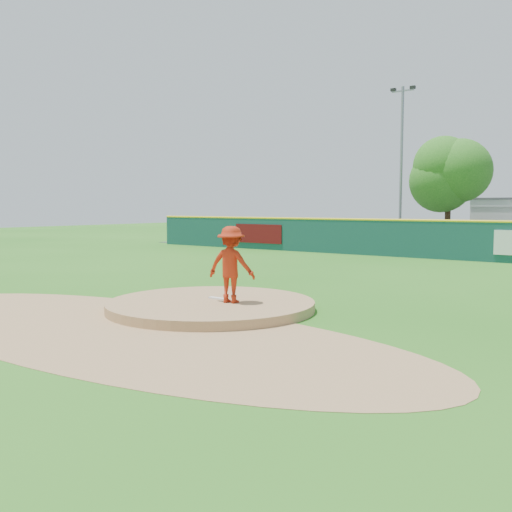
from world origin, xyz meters
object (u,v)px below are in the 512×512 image
Objects in this scene: pitcher at (231,264)px; deciduous_tree at (449,178)px; playground_slide at (299,235)px; light_pole_left at (401,159)px.

deciduous_tree reaches higher than pitcher.
playground_slide is 8.95m from light_pole_left.
light_pole_left reaches higher than pitcher.
pitcher is at bearing -61.64° from playground_slide.
deciduous_tree is at bearing -97.21° from pitcher.
deciduous_tree is 4.72m from light_pole_left.
pitcher is at bearing -84.00° from deciduous_tree.
light_pole_left reaches higher than deciduous_tree.
pitcher is 0.76× the size of playground_slide.
pitcher is 0.18× the size of light_pole_left.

